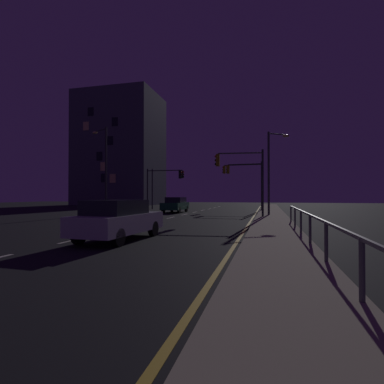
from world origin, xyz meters
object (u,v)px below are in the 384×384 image
(car, at_px, (119,219))
(traffic_light_overhead_east, at_px, (241,169))
(traffic_light_far_center, at_px, (163,180))
(street_lamp_across_street, at_px, (104,162))
(street_lamp_median, at_px, (272,165))
(car_oncoming, at_px, (175,204))
(traffic_light_far_left, at_px, (166,180))
(traffic_light_near_right, at_px, (246,176))
(traffic_light_mid_left, at_px, (245,176))
(building_distant, at_px, (121,150))

(car, height_order, traffic_light_overhead_east, traffic_light_overhead_east)
(traffic_light_far_center, height_order, street_lamp_across_street, street_lamp_across_street)
(traffic_light_far_center, bearing_deg, street_lamp_median, -33.46)
(car_oncoming, relative_size, traffic_light_far_center, 0.88)
(traffic_light_far_left, height_order, traffic_light_overhead_east, traffic_light_overhead_east)
(traffic_light_near_right, bearing_deg, traffic_light_far_left, 166.40)
(traffic_light_mid_left, xyz_separation_m, traffic_light_far_left, (-9.74, -0.48, -0.43))
(street_lamp_median, bearing_deg, traffic_light_far_left, 142.15)
(traffic_light_far_left, relative_size, building_distant, 0.25)
(street_lamp_median, distance_m, building_distant, 38.20)
(car_oncoming, relative_size, traffic_light_near_right, 0.83)
(traffic_light_far_center, bearing_deg, traffic_light_overhead_east, -46.74)
(traffic_light_mid_left, bearing_deg, traffic_light_overhead_east, -87.00)
(traffic_light_far_center, bearing_deg, traffic_light_mid_left, 11.89)
(traffic_light_near_right, xyz_separation_m, street_lamp_median, (2.71, -7.50, 0.46))
(car_oncoming, height_order, traffic_light_far_center, traffic_light_far_center)
(street_lamp_across_street, bearing_deg, traffic_light_overhead_east, -8.67)
(building_distant, bearing_deg, traffic_light_far_left, -47.45)
(traffic_light_mid_left, distance_m, street_lamp_across_street, 16.56)
(traffic_light_far_left, relative_size, street_lamp_across_street, 0.63)
(traffic_light_far_left, xyz_separation_m, street_lamp_across_street, (-2.58, -10.55, 1.23))
(traffic_light_mid_left, bearing_deg, street_lamp_median, -73.74)
(street_lamp_median, relative_size, building_distant, 0.33)
(traffic_light_far_left, relative_size, street_lamp_median, 0.74)
(street_lamp_median, xyz_separation_m, building_distant, (-27.44, 25.89, 6.03))
(traffic_light_far_left, relative_size, traffic_light_far_center, 1.03)
(street_lamp_median, relative_size, street_lamp_across_street, 0.85)
(traffic_light_far_left, bearing_deg, car, -75.06)
(car_oncoming, height_order, street_lamp_across_street, street_lamp_across_street)
(car, height_order, street_lamp_across_street, street_lamp_across_street)
(car, bearing_deg, traffic_light_mid_left, 83.36)
(car, distance_m, street_lamp_median, 16.87)
(traffic_light_mid_left, xyz_separation_m, building_distant, (-24.40, 15.48, 6.29))
(car_oncoming, relative_size, street_lamp_across_street, 0.54)
(building_distant, bearing_deg, traffic_light_mid_left, -32.39)
(traffic_light_mid_left, relative_size, building_distant, 0.27)
(car, xyz_separation_m, street_lamp_median, (6.04, 15.35, 3.52))
(traffic_light_overhead_east, relative_size, traffic_light_near_right, 0.97)
(traffic_light_overhead_east, distance_m, building_distant, 38.53)
(traffic_light_mid_left, bearing_deg, street_lamp_across_street, -138.16)
(traffic_light_far_left, distance_m, building_distant, 22.68)
(car, height_order, car_oncoming, same)
(car, xyz_separation_m, street_lamp_across_street, (-9.32, 14.74, 4.06))
(car_oncoming, xyz_separation_m, building_distant, (-17.89, 22.49, 9.54))
(traffic_light_near_right, bearing_deg, street_lamp_across_street, -147.33)
(car_oncoming, relative_size, building_distant, 0.21)
(car_oncoming, height_order, traffic_light_mid_left, traffic_light_mid_left)
(traffic_light_far_left, height_order, building_distant, building_distant)
(traffic_light_near_right, bearing_deg, street_lamp_median, -70.13)
(traffic_light_far_center, xyz_separation_m, traffic_light_near_right, (9.98, -0.89, 0.31))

